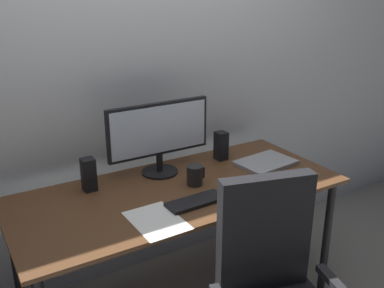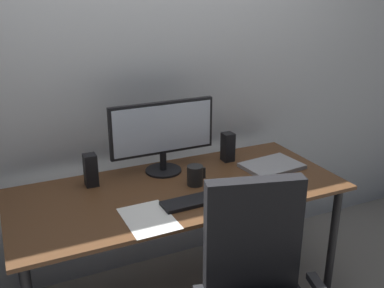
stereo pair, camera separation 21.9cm
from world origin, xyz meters
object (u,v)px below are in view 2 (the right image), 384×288
keyboard (191,202)px  speaker_left (91,170)px  coffee_mug (195,175)px  laptop (272,166)px  desk (179,201)px  monitor (163,132)px  speaker_right (228,147)px  mouse (231,190)px

keyboard → speaker_left: speaker_left is taller
coffee_mug → laptop: 0.49m
laptop → speaker_left: bearing=162.4°
keyboard → laptop: size_ratio=0.91×
desk → monitor: (0.01, 0.23, 0.31)m
desk → speaker_right: size_ratio=9.94×
mouse → laptop: mouse is taller
mouse → keyboard: bearing=177.1°
monitor → laptop: monitor is taller
desk → speaker_right: (0.41, 0.22, 0.16)m
mouse → desk: bearing=135.3°
laptop → monitor: bearing=154.2°
laptop → speaker_left: (-0.98, 0.20, 0.07)m
desk → keyboard: size_ratio=5.83×
coffee_mug → speaker_left: bearing=155.8°
speaker_left → laptop: bearing=-11.6°
mouse → coffee_mug: size_ratio=0.92×
desk → laptop: (0.58, 0.02, 0.09)m
desk → coffee_mug: size_ratio=16.14×
mouse → speaker_right: bearing=54.8°
mouse → laptop: (0.37, 0.18, -0.01)m
keyboard → speaker_right: size_ratio=1.71×
laptop → speaker_left: speaker_left is taller
keyboard → speaker_left: (-0.38, 0.40, 0.08)m
desk → monitor: monitor is taller
mouse → speaker_left: size_ratio=0.56×
speaker_left → desk: bearing=-29.0°
desk → coffee_mug: bearing=-0.4°
coffee_mug → speaker_right: bearing=35.0°
keyboard → mouse: mouse is taller
coffee_mug → keyboard: bearing=-120.2°
desk → keyboard: keyboard is taller
monitor → laptop: size_ratio=1.83×
mouse → speaker_right: (0.19, 0.38, 0.07)m
monitor → laptop: 0.65m
laptop → speaker_right: bearing=125.2°
desk → monitor: size_ratio=2.89×
speaker_left → keyboard: bearing=-46.0°
laptop → mouse: bearing=-160.3°
monitor → speaker_left: bearing=-178.9°
desk → mouse: bearing=-36.5°
monitor → speaker_left: monitor is taller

